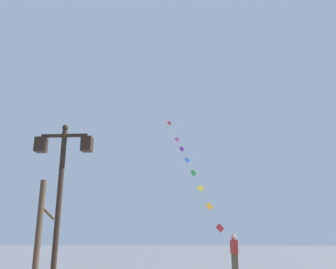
{
  "coord_description": "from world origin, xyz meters",
  "views": [
    {
      "loc": [
        1.06,
        -0.86,
        1.47
      ],
      "look_at": [
        0.09,
        15.43,
        6.27
      ],
      "focal_mm": 38.33,
      "sensor_mm": 36.0,
      "label": 1
    }
  ],
  "objects": [
    {
      "name": "bare_tree",
      "position": [
        -6.55,
        17.4,
        2.31
      ],
      "size": [
        1.04,
        1.02,
        4.47
      ],
      "color": "#4C3826",
      "rests_on": "ground_plane"
    },
    {
      "name": "ground_plane",
      "position": [
        0.0,
        20.0,
        0.0
      ],
      "size": [
        160.0,
        160.0,
        0.0
      ],
      "primitive_type": "plane",
      "color": "gray"
    },
    {
      "name": "kite_train",
      "position": [
        1.11,
        25.19,
        6.73
      ],
      "size": [
        4.38,
        16.17,
        12.78
      ],
      "color": "brown",
      "rests_on": "ground_plane"
    },
    {
      "name": "kite_flyer",
      "position": [
        2.95,
        15.57,
        0.9
      ],
      "size": [
        0.31,
        0.63,
        1.71
      ],
      "rotation": [
        0.0,
        0.0,
        1.76
      ],
      "color": "brown",
      "rests_on": "ground_plane"
    },
    {
      "name": "twin_lantern_lamp_post",
      "position": [
        -2.32,
        8.33,
        3.14
      ],
      "size": [
        1.55,
        0.28,
        4.51
      ],
      "color": "black",
      "rests_on": "ground_plane"
    }
  ]
}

